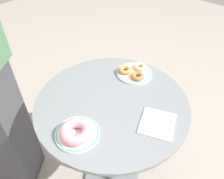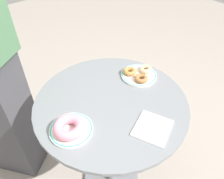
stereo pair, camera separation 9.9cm
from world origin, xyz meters
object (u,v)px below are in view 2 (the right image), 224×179
(cafe_table, at_px, (111,131))
(plate_left, at_px, (71,130))
(plate_right, at_px, (139,75))
(donut_pink_frosted, at_px, (69,127))
(donut_old_fashioned, at_px, (130,71))
(donut_glazed, at_px, (146,69))
(paper_napkin, at_px, (153,128))
(donut_cinnamon, at_px, (141,78))

(cafe_table, distance_m, plate_left, 0.32)
(plate_right, xyz_separation_m, donut_pink_frosted, (-0.46, -0.08, 0.03))
(plate_left, distance_m, donut_old_fashioned, 0.44)
(cafe_table, relative_size, donut_glazed, 10.93)
(plate_left, relative_size, paper_napkin, 1.19)
(plate_left, bearing_deg, plate_right, 9.02)
(plate_left, height_order, paper_napkin, plate_left)
(plate_right, xyz_separation_m, donut_cinnamon, (-0.03, -0.04, 0.02))
(plate_left, bearing_deg, cafe_table, 6.16)
(plate_right, relative_size, donut_cinnamon, 2.68)
(plate_right, height_order, donut_glazed, donut_glazed)
(plate_left, bearing_deg, donut_cinnamon, 4.28)
(plate_left, bearing_deg, paper_napkin, -38.54)
(donut_pink_frosted, relative_size, donut_glazed, 1.88)
(donut_glazed, distance_m, donut_cinnamon, 0.08)
(paper_napkin, bearing_deg, donut_glazed, 47.89)
(donut_old_fashioned, bearing_deg, plate_right, -53.76)
(donut_pink_frosted, relative_size, donut_cinnamon, 1.88)
(plate_right, distance_m, donut_cinnamon, 0.05)
(plate_right, distance_m, paper_napkin, 0.34)
(plate_left, xyz_separation_m, paper_napkin, (0.25, -0.20, -0.00))
(donut_glazed, xyz_separation_m, donut_cinnamon, (-0.07, -0.04, 0.00))
(cafe_table, xyz_separation_m, plate_right, (0.23, 0.05, 0.23))
(plate_left, distance_m, donut_pink_frosted, 0.03)
(donut_pink_frosted, height_order, donut_glazed, donut_pink_frosted)
(plate_right, bearing_deg, cafe_table, -168.16)
(cafe_table, relative_size, donut_pink_frosted, 5.83)
(cafe_table, bearing_deg, donut_glazed, 9.75)
(donut_pink_frosted, bearing_deg, donut_glazed, 8.53)
(donut_cinnamon, bearing_deg, plate_left, -175.72)
(cafe_table, height_order, plate_right, plate_right)
(donut_glazed, bearing_deg, plate_right, 179.49)
(plate_right, distance_m, donut_pink_frosted, 0.47)
(plate_left, height_order, donut_old_fashioned, donut_old_fashioned)
(donut_pink_frosted, xyz_separation_m, paper_napkin, (0.26, -0.20, -0.03))
(donut_cinnamon, bearing_deg, donut_old_fashioned, 91.79)
(plate_right, distance_m, donut_glazed, 0.05)
(donut_old_fashioned, distance_m, donut_cinnamon, 0.08)
(plate_right, distance_m, donut_old_fashioned, 0.05)
(cafe_table, bearing_deg, paper_napkin, -83.22)
(donut_old_fashioned, bearing_deg, donut_cinnamon, -88.21)
(cafe_table, bearing_deg, plate_left, -173.84)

